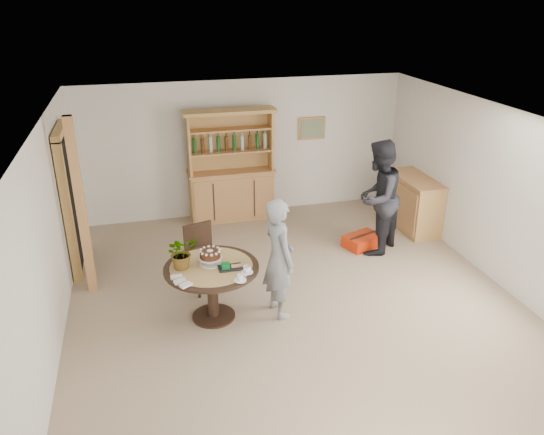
{
  "coord_description": "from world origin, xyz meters",
  "views": [
    {
      "loc": [
        -1.86,
        -5.79,
        3.95
      ],
      "look_at": [
        -0.18,
        0.71,
        1.05
      ],
      "focal_mm": 35.0,
      "sensor_mm": 36.0,
      "label": 1
    }
  ],
  "objects": [
    {
      "name": "birthday_cake",
      "position": [
        -1.13,
        0.12,
        0.88
      ],
      "size": [
        0.3,
        0.3,
        0.2
      ],
      "color": "white",
      "rests_on": "dining_table"
    },
    {
      "name": "ground",
      "position": [
        0.0,
        0.0,
        0.0
      ],
      "size": [
        7.0,
        7.0,
        0.0
      ],
      "primitive_type": "plane",
      "color": "tan",
      "rests_on": "ground"
    },
    {
      "name": "room_shell",
      "position": [
        0.0,
        0.01,
        1.74
      ],
      "size": [
        6.04,
        7.04,
        2.52
      ],
      "color": "white",
      "rests_on": "ground"
    },
    {
      "name": "napkins",
      "position": [
        -1.54,
        -0.24,
        0.77
      ],
      "size": [
        0.24,
        0.33,
        0.03
      ],
      "color": "white",
      "rests_on": "dining_table"
    },
    {
      "name": "pine_post",
      "position": [
        -2.7,
        1.2,
        1.25
      ],
      "size": [
        0.12,
        0.12,
        2.5
      ],
      "primitive_type": "cube",
      "color": "tan",
      "rests_on": "ground"
    },
    {
      "name": "flower_vase",
      "position": [
        -1.48,
        0.12,
        0.97
      ],
      "size": [
        0.47,
        0.44,
        0.42
      ],
      "primitive_type": "imported",
      "rotation": [
        0.0,
        0.0,
        0.35
      ],
      "color": "#3F7233",
      "rests_on": "dining_table"
    },
    {
      "name": "doorway",
      "position": [
        -2.93,
        2.0,
        1.11
      ],
      "size": [
        0.13,
        1.1,
        2.18
      ],
      "color": "black",
      "rests_on": "ground"
    },
    {
      "name": "dining_chair",
      "position": [
        -1.16,
        0.9,
        0.54
      ],
      "size": [
        0.52,
        0.52,
        0.95
      ],
      "rotation": [
        0.0,
        0.0,
        0.29
      ],
      "color": "black",
      "rests_on": "ground"
    },
    {
      "name": "coffee_cup_a",
      "position": [
        -0.73,
        -0.21,
        0.8
      ],
      "size": [
        0.15,
        0.15,
        0.09
      ],
      "color": "white",
      "rests_on": "dining_table"
    },
    {
      "name": "sideboard",
      "position": [
        2.74,
        2.0,
        0.47
      ],
      "size": [
        0.54,
        1.26,
        0.94
      ],
      "color": "tan",
      "rests_on": "ground"
    },
    {
      "name": "adult_person",
      "position": [
        1.7,
        1.32,
        0.93
      ],
      "size": [
        1.14,
        1.13,
        1.86
      ],
      "primitive_type": "imported",
      "rotation": [
        0.0,
        0.0,
        3.87
      ],
      "color": "black",
      "rests_on": "ground"
    },
    {
      "name": "gift_tray",
      "position": [
        -0.92,
        -0.05,
        0.79
      ],
      "size": [
        0.3,
        0.2,
        0.08
      ],
      "color": "black",
      "rests_on": "dining_table"
    },
    {
      "name": "hutch",
      "position": [
        -0.3,
        3.24,
        0.69
      ],
      "size": [
        1.62,
        0.54,
        2.04
      ],
      "color": "tan",
      "rests_on": "ground"
    },
    {
      "name": "coffee_cup_b",
      "position": [
        -0.85,
        -0.38,
        0.79
      ],
      "size": [
        0.15,
        0.15,
        0.08
      ],
      "color": "white",
      "rests_on": "dining_table"
    },
    {
      "name": "teen_boy",
      "position": [
        -0.28,
        -0.03,
        0.81
      ],
      "size": [
        0.49,
        0.65,
        1.61
      ],
      "primitive_type": "imported",
      "rotation": [
        0.0,
        0.0,
        1.76
      ],
      "color": "gray",
      "rests_on": "ground"
    },
    {
      "name": "red_suitcase",
      "position": [
        1.58,
        1.51,
        0.1
      ],
      "size": [
        0.7,
        0.58,
        0.21
      ],
      "rotation": [
        0.0,
        0.0,
        0.36
      ],
      "color": "red",
      "rests_on": "ground"
    },
    {
      "name": "dining_table",
      "position": [
        -1.13,
        0.07,
        0.6
      ],
      "size": [
        1.2,
        1.2,
        0.76
      ],
      "color": "black",
      "rests_on": "ground"
    }
  ]
}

